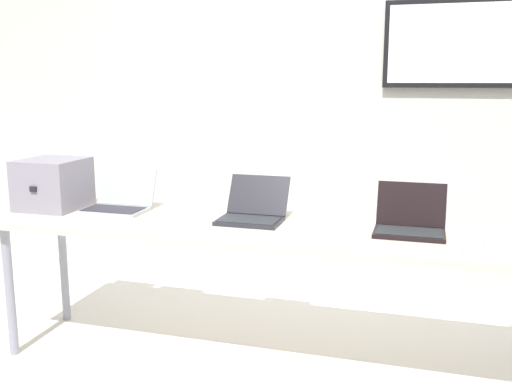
{
  "coord_description": "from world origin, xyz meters",
  "views": [
    {
      "loc": [
        0.65,
        -2.78,
        1.52
      ],
      "look_at": [
        -0.18,
        0.0,
        0.96
      ],
      "focal_mm": 40.67,
      "sensor_mm": 36.0,
      "label": 1
    }
  ],
  "objects_px": {
    "equipment_box": "(53,184)",
    "laptop_station_0": "(119,201)",
    "laptop_station_1": "(253,211)",
    "laptop_station_2": "(410,222)",
    "coffee_mug": "(473,245)",
    "workbench": "(290,236)"
  },
  "relations": [
    {
      "from": "workbench",
      "to": "laptop_station_1",
      "type": "height_order",
      "value": "laptop_station_1"
    },
    {
      "from": "laptop_station_0",
      "to": "laptop_station_1",
      "type": "xyz_separation_m",
      "value": [
        0.8,
        -0.01,
        -0.0
      ]
    },
    {
      "from": "workbench",
      "to": "laptop_station_0",
      "type": "distance_m",
      "value": 1.03
    },
    {
      "from": "workbench",
      "to": "coffee_mug",
      "type": "distance_m",
      "value": 0.9
    },
    {
      "from": "equipment_box",
      "to": "laptop_station_0",
      "type": "bearing_deg",
      "value": 8.05
    },
    {
      "from": "equipment_box",
      "to": "coffee_mug",
      "type": "height_order",
      "value": "equipment_box"
    },
    {
      "from": "laptop_station_1",
      "to": "laptop_station_0",
      "type": "bearing_deg",
      "value": 179.1
    },
    {
      "from": "laptop_station_0",
      "to": "equipment_box",
      "type": "bearing_deg",
      "value": -171.95
    },
    {
      "from": "laptop_station_0",
      "to": "laptop_station_2",
      "type": "xyz_separation_m",
      "value": [
        1.61,
        -0.04,
        0.0
      ]
    },
    {
      "from": "equipment_box",
      "to": "laptop_station_1",
      "type": "height_order",
      "value": "equipment_box"
    },
    {
      "from": "equipment_box",
      "to": "laptop_station_1",
      "type": "distance_m",
      "value": 1.2
    },
    {
      "from": "laptop_station_1",
      "to": "coffee_mug",
      "type": "xyz_separation_m",
      "value": [
        1.08,
        -0.33,
        -0.01
      ]
    },
    {
      "from": "laptop_station_1",
      "to": "laptop_station_2",
      "type": "relative_size",
      "value": 1.02
    },
    {
      "from": "workbench",
      "to": "laptop_station_1",
      "type": "bearing_deg",
      "value": 160.05
    },
    {
      "from": "laptop_station_1",
      "to": "coffee_mug",
      "type": "relative_size",
      "value": 3.9
    },
    {
      "from": "coffee_mug",
      "to": "workbench",
      "type": "bearing_deg",
      "value": 163.75
    },
    {
      "from": "equipment_box",
      "to": "laptop_station_2",
      "type": "relative_size",
      "value": 1.07
    },
    {
      "from": "workbench",
      "to": "coffee_mug",
      "type": "height_order",
      "value": "coffee_mug"
    },
    {
      "from": "laptop_station_1",
      "to": "equipment_box",
      "type": "bearing_deg",
      "value": -177.94
    },
    {
      "from": "coffee_mug",
      "to": "equipment_box",
      "type": "bearing_deg",
      "value": 172.8
    },
    {
      "from": "laptop_station_1",
      "to": "coffee_mug",
      "type": "bearing_deg",
      "value": -17.02
    },
    {
      "from": "laptop_station_1",
      "to": "laptop_station_2",
      "type": "bearing_deg",
      "value": -1.77
    }
  ]
}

